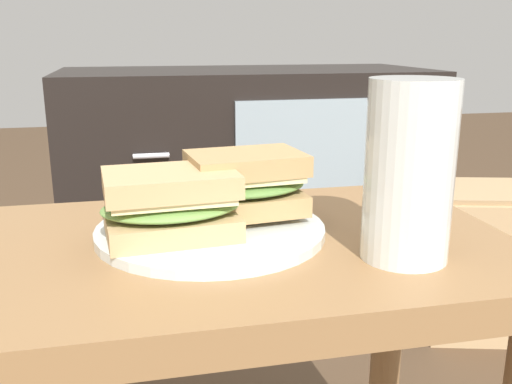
% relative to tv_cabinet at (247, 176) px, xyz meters
% --- Properties ---
extents(side_table, '(0.56, 0.36, 0.46)m').
position_rel_tv_cabinet_xyz_m(side_table, '(-0.20, -0.95, 0.08)').
color(side_table, olive).
rests_on(side_table, ground).
extents(tv_cabinet, '(0.96, 0.46, 0.58)m').
position_rel_tv_cabinet_xyz_m(tv_cabinet, '(0.00, 0.00, 0.00)').
color(tv_cabinet, black).
rests_on(tv_cabinet, ground).
extents(plate, '(0.24, 0.24, 0.01)m').
position_rel_tv_cabinet_xyz_m(plate, '(-0.23, -0.93, 0.17)').
color(plate, silver).
rests_on(plate, side_table).
extents(sandwich_front, '(0.15, 0.11, 0.07)m').
position_rel_tv_cabinet_xyz_m(sandwich_front, '(-0.27, -0.94, 0.21)').
color(sandwich_front, tan).
rests_on(sandwich_front, plate).
extents(sandwich_back, '(0.14, 0.11, 0.07)m').
position_rel_tv_cabinet_xyz_m(sandwich_back, '(-0.19, -0.91, 0.22)').
color(sandwich_back, tan).
rests_on(sandwich_back, plate).
extents(beer_glass, '(0.08, 0.08, 0.17)m').
position_rel_tv_cabinet_xyz_m(beer_glass, '(-0.06, -1.03, 0.25)').
color(beer_glass, silver).
rests_on(beer_glass, side_table).
extents(paper_bag, '(0.24, 0.21, 0.35)m').
position_rel_tv_cabinet_xyz_m(paper_bag, '(0.43, -0.43, -0.12)').
color(paper_bag, tan).
rests_on(paper_bag, ground).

